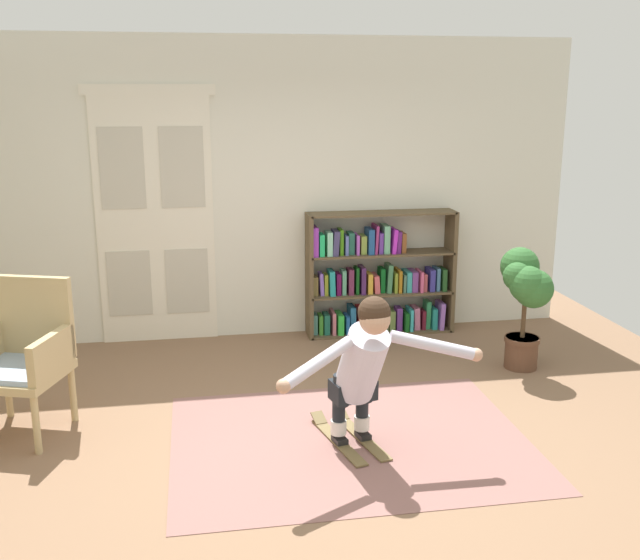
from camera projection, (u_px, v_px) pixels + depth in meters
ground_plane at (315, 448)px, 5.09m from camera, size 7.20×7.20×0.00m
back_wall at (272, 190)px, 7.21m from camera, size 6.00×0.10×2.90m
double_door at (155, 216)px, 7.02m from camera, size 1.22×0.05×2.45m
rug at (350, 441)px, 5.19m from camera, size 2.48×1.92×0.01m
bookshelf at (376, 280)px, 7.40m from camera, size 1.49×0.30×1.24m
wicker_chair at (22, 354)px, 5.23m from camera, size 0.76×0.76×1.10m
potted_plant at (525, 291)px, 6.35m from camera, size 0.41×0.54×1.08m
skis_pair at (348, 436)px, 5.21m from camera, size 0.44×0.83×0.07m
person_skier at (363, 361)px, 4.86m from camera, size 1.42×0.80×1.07m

